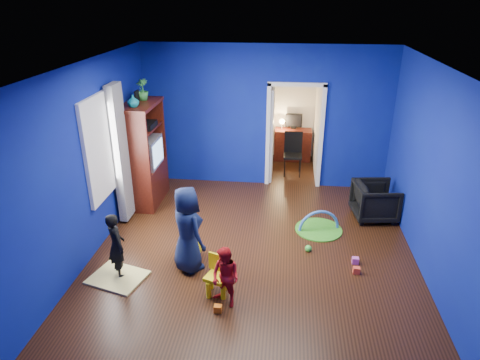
# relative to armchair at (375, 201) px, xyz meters

# --- Properties ---
(floor) EXTENTS (5.00, 5.50, 0.01)m
(floor) POSITION_rel_armchair_xyz_m (-2.08, -1.43, -0.34)
(floor) COLOR black
(floor) RESTS_ON ground
(ceiling) EXTENTS (5.00, 5.50, 0.01)m
(ceiling) POSITION_rel_armchair_xyz_m (-2.08, -1.43, 2.56)
(ceiling) COLOR white
(ceiling) RESTS_ON wall_back
(wall_back) EXTENTS (5.00, 0.02, 2.90)m
(wall_back) POSITION_rel_armchair_xyz_m (-2.08, 1.32, 1.11)
(wall_back) COLOR navy
(wall_back) RESTS_ON floor
(wall_front) EXTENTS (5.00, 0.02, 2.90)m
(wall_front) POSITION_rel_armchair_xyz_m (-2.08, -4.18, 1.11)
(wall_front) COLOR navy
(wall_front) RESTS_ON floor
(wall_left) EXTENTS (0.02, 5.50, 2.90)m
(wall_left) POSITION_rel_armchair_xyz_m (-4.58, -1.43, 1.11)
(wall_left) COLOR navy
(wall_left) RESTS_ON floor
(wall_right) EXTENTS (0.02, 5.50, 2.90)m
(wall_right) POSITION_rel_armchair_xyz_m (0.42, -1.43, 1.11)
(wall_right) COLOR navy
(wall_right) RESTS_ON floor
(alcove) EXTENTS (1.00, 1.75, 2.50)m
(alcove) POSITION_rel_armchair_xyz_m (-1.48, 2.19, 0.91)
(alcove) COLOR silver
(alcove) RESTS_ON floor
(armchair) EXTENTS (0.83, 0.81, 0.68)m
(armchair) POSITION_rel_armchair_xyz_m (0.00, 0.00, 0.00)
(armchair) COLOR black
(armchair) RESTS_ON floor
(child_black) EXTENTS (0.41, 0.43, 0.99)m
(child_black) POSITION_rel_armchair_xyz_m (-3.98, -2.17, 0.16)
(child_black) COLOR black
(child_black) RESTS_ON floor
(child_navy) EXTENTS (0.75, 0.75, 1.31)m
(child_navy) POSITION_rel_armchair_xyz_m (-3.01, -1.89, 0.32)
(child_navy) COLOR #0E0F35
(child_navy) RESTS_ON floor
(toddler_red) EXTENTS (0.52, 0.49, 0.85)m
(toddler_red) POSITION_rel_armchair_xyz_m (-2.35, -2.64, 0.09)
(toddler_red) COLOR red
(toddler_red) RESTS_ON floor
(vase) EXTENTS (0.24, 0.24, 0.22)m
(vase) POSITION_rel_armchair_xyz_m (-4.30, -0.09, 1.73)
(vase) COLOR #0C6266
(vase) RESTS_ON tv_armoire
(potted_plant) EXTENTS (0.25, 0.25, 0.38)m
(potted_plant) POSITION_rel_armchair_xyz_m (-4.30, 0.43, 1.81)
(potted_plant) COLOR #328A38
(potted_plant) RESTS_ON tv_armoire
(tv_armoire) EXTENTS (0.58, 1.14, 1.96)m
(tv_armoire) POSITION_rel_armchair_xyz_m (-4.30, 0.21, 0.64)
(tv_armoire) COLOR #3A1209
(tv_armoire) RESTS_ON floor
(crt_tv) EXTENTS (0.46, 0.70, 0.54)m
(crt_tv) POSITION_rel_armchair_xyz_m (-4.26, 0.21, 0.68)
(crt_tv) COLOR silver
(crt_tv) RESTS_ON tv_armoire
(yellow_blanket) EXTENTS (0.89, 0.78, 0.03)m
(yellow_blanket) POSITION_rel_armchair_xyz_m (-3.98, -2.27, -0.32)
(yellow_blanket) COLOR #F2E07A
(yellow_blanket) RESTS_ON floor
(hopper_ball) EXTENTS (0.40, 0.40, 0.40)m
(hopper_ball) POSITION_rel_armchair_xyz_m (-3.06, -1.64, -0.14)
(hopper_ball) COLOR yellow
(hopper_ball) RESTS_ON floor
(kid_chair) EXTENTS (0.36, 0.36, 0.50)m
(kid_chair) POSITION_rel_armchair_xyz_m (-2.50, -2.44, -0.09)
(kid_chair) COLOR yellow
(kid_chair) RESTS_ON floor
(play_mat) EXTENTS (0.81, 0.81, 0.02)m
(play_mat) POSITION_rel_armchair_xyz_m (-1.02, -0.57, -0.33)
(play_mat) COLOR green
(play_mat) RESTS_ON floor
(toy_arch) EXTENTS (0.72, 0.24, 0.73)m
(toy_arch) POSITION_rel_armchair_xyz_m (-1.02, -0.57, -0.32)
(toy_arch) COLOR #3F8CD8
(toy_arch) RESTS_ON floor
(window_left) EXTENTS (0.03, 0.95, 1.55)m
(window_left) POSITION_rel_armchair_xyz_m (-4.57, -1.08, 1.21)
(window_left) COLOR white
(window_left) RESTS_ON wall_left
(curtain) EXTENTS (0.14, 0.42, 2.40)m
(curtain) POSITION_rel_armchair_xyz_m (-4.45, -0.53, 0.91)
(curtain) COLOR slate
(curtain) RESTS_ON floor
(doorway) EXTENTS (1.16, 0.10, 2.10)m
(doorway) POSITION_rel_armchair_xyz_m (-1.48, 1.32, 0.71)
(doorway) COLOR white
(doorway) RESTS_ON floor
(study_desk) EXTENTS (0.88, 0.44, 0.75)m
(study_desk) POSITION_rel_armchair_xyz_m (-1.48, 2.83, 0.04)
(study_desk) COLOR #3D140A
(study_desk) RESTS_ON floor
(desk_monitor) EXTENTS (0.40, 0.05, 0.32)m
(desk_monitor) POSITION_rel_armchair_xyz_m (-1.48, 2.95, 0.61)
(desk_monitor) COLOR black
(desk_monitor) RESTS_ON study_desk
(desk_lamp) EXTENTS (0.14, 0.14, 0.14)m
(desk_lamp) POSITION_rel_armchair_xyz_m (-1.76, 2.89, 0.59)
(desk_lamp) COLOR #FFD88C
(desk_lamp) RESTS_ON study_desk
(folding_chair) EXTENTS (0.40, 0.40, 0.92)m
(folding_chair) POSITION_rel_armchair_xyz_m (-1.48, 1.87, 0.12)
(folding_chair) COLOR black
(folding_chair) RESTS_ON floor
(book_shelf) EXTENTS (0.88, 0.24, 0.04)m
(book_shelf) POSITION_rel_armchair_xyz_m (-1.48, 2.94, 1.68)
(book_shelf) COLOR white
(book_shelf) RESTS_ON study_desk
(toy_0) EXTENTS (0.10, 0.08, 0.10)m
(toy_0) POSITION_rel_armchair_xyz_m (-0.54, -1.76, -0.29)
(toy_0) COLOR #EF4427
(toy_0) RESTS_ON floor
(toy_1) EXTENTS (0.10, 0.08, 0.10)m
(toy_1) POSITION_rel_armchair_xyz_m (-2.43, -2.81, -0.29)
(toy_1) COLOR orange
(toy_1) RESTS_ON floor
(toy_2) EXTENTS (0.11, 0.11, 0.11)m
(toy_2) POSITION_rel_armchair_xyz_m (-1.22, -1.25, -0.28)
(toy_2) COLOR green
(toy_2) RESTS_ON floor
(toy_3) EXTENTS (0.10, 0.08, 0.10)m
(toy_3) POSITION_rel_armchair_xyz_m (-0.52, -1.51, -0.29)
(toy_3) COLOR #D44FAF
(toy_3) RESTS_ON floor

